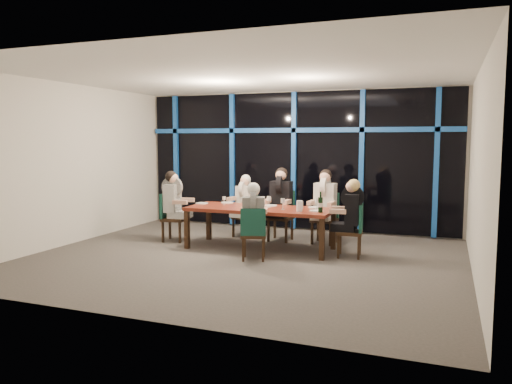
# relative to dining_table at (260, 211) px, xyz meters

# --- Properties ---
(room) EXTENTS (7.04, 7.00, 3.02)m
(room) POSITION_rel_dining_table_xyz_m (0.00, -0.80, 1.34)
(room) COLOR #544E4A
(room) RESTS_ON ground
(window_wall) EXTENTS (6.86, 0.43, 2.94)m
(window_wall) POSITION_rel_dining_table_xyz_m (0.01, 2.13, 0.87)
(window_wall) COLOR black
(window_wall) RESTS_ON ground
(dining_table) EXTENTS (2.60, 1.00, 0.75)m
(dining_table) POSITION_rel_dining_table_xyz_m (0.00, 0.00, 0.00)
(dining_table) COLOR maroon
(dining_table) RESTS_ON ground
(chair_far_left) EXTENTS (0.48, 0.48, 0.86)m
(chair_far_left) POSITION_rel_dining_table_xyz_m (-0.67, 1.01, -0.20)
(chair_far_left) COLOR black
(chair_far_left) RESTS_ON ground
(chair_far_mid) EXTENTS (0.46, 0.46, 0.97)m
(chair_far_mid) POSITION_rel_dining_table_xyz_m (0.11, 0.93, -0.14)
(chair_far_mid) COLOR black
(chair_far_mid) RESTS_ON ground
(chair_far_right) EXTENTS (0.48, 0.48, 0.96)m
(chair_far_right) POSITION_rel_dining_table_xyz_m (0.97, 0.97, -0.15)
(chair_far_right) COLOR black
(chair_far_right) RESTS_ON ground
(chair_end_left) EXTENTS (0.49, 0.49, 0.93)m
(chair_end_left) POSITION_rel_dining_table_xyz_m (-1.87, 0.05, -0.16)
(chair_end_left) COLOR black
(chair_end_left) RESTS_ON ground
(chair_end_right) EXTENTS (0.45, 0.45, 0.89)m
(chair_end_right) POSITION_rel_dining_table_xyz_m (1.69, -0.02, -0.18)
(chair_end_right) COLOR black
(chair_end_right) RESTS_ON ground
(chair_near_mid) EXTENTS (0.50, 0.50, 0.87)m
(chair_near_mid) POSITION_rel_dining_table_xyz_m (0.21, -0.85, -0.20)
(chair_near_mid) COLOR black
(chair_near_mid) RESTS_ON ground
(diner_far_left) EXTENTS (0.49, 0.58, 0.84)m
(diner_far_left) POSITION_rel_dining_table_xyz_m (-0.69, 0.94, 0.14)
(diner_far_left) COLOR beige
(diner_far_left) RESTS_ON ground
(diner_far_mid) EXTENTS (0.49, 0.60, 0.94)m
(diner_far_mid) POSITION_rel_dining_table_xyz_m (0.11, 0.84, 0.24)
(diner_far_mid) COLOR black
(diner_far_mid) RESTS_ON ground
(diner_far_right) EXTENTS (0.49, 0.61, 0.93)m
(diner_far_right) POSITION_rel_dining_table_xyz_m (0.97, 0.89, 0.23)
(diner_far_right) COLOR beige
(diner_far_right) RESTS_ON ground
(diner_end_left) EXTENTS (0.61, 0.49, 0.91)m
(diner_end_left) POSITION_rel_dining_table_xyz_m (-1.79, 0.06, 0.21)
(diner_end_left) COLOR black
(diner_end_left) RESTS_ON ground
(diner_end_right) EXTENTS (0.57, 0.47, 0.87)m
(diner_end_right) POSITION_rel_dining_table_xyz_m (1.62, -0.03, 0.17)
(diner_end_right) COLOR black
(diner_end_right) RESTS_ON ground
(diner_near_mid) EXTENTS (0.51, 0.59, 0.84)m
(diner_near_mid) POSITION_rel_dining_table_xyz_m (0.18, -0.78, 0.15)
(diner_near_mid) COLOR black
(diner_near_mid) RESTS_ON ground
(plate_far_left) EXTENTS (0.24, 0.24, 0.01)m
(plate_far_left) POSITION_rel_dining_table_xyz_m (-0.82, 0.39, 0.08)
(plate_far_left) COLOR white
(plate_far_left) RESTS_ON dining_table
(plate_far_mid) EXTENTS (0.24, 0.24, 0.01)m
(plate_far_mid) POSITION_rel_dining_table_xyz_m (0.10, 0.28, 0.08)
(plate_far_mid) COLOR white
(plate_far_mid) RESTS_ON dining_table
(plate_far_right) EXTENTS (0.24, 0.24, 0.01)m
(plate_far_right) POSITION_rel_dining_table_xyz_m (0.92, 0.33, 0.08)
(plate_far_right) COLOR white
(plate_far_right) RESTS_ON dining_table
(plate_end_left) EXTENTS (0.24, 0.24, 0.01)m
(plate_end_left) POSITION_rel_dining_table_xyz_m (-1.23, 0.14, 0.08)
(plate_end_left) COLOR white
(plate_end_left) RESTS_ON dining_table
(plate_end_right) EXTENTS (0.24, 0.24, 0.01)m
(plate_end_right) POSITION_rel_dining_table_xyz_m (1.05, -0.09, 0.08)
(plate_end_right) COLOR white
(plate_end_right) RESTS_ON dining_table
(plate_near_mid) EXTENTS (0.24, 0.24, 0.01)m
(plate_near_mid) POSITION_rel_dining_table_xyz_m (0.01, -0.24, 0.08)
(plate_near_mid) COLOR white
(plate_near_mid) RESTS_ON dining_table
(wine_bottle) EXTENTS (0.08, 0.08, 0.35)m
(wine_bottle) POSITION_rel_dining_table_xyz_m (1.15, -0.20, 0.20)
(wine_bottle) COLOR black
(wine_bottle) RESTS_ON dining_table
(water_pitcher) EXTENTS (0.12, 0.10, 0.19)m
(water_pitcher) POSITION_rel_dining_table_xyz_m (0.79, -0.21, 0.16)
(water_pitcher) COLOR white
(water_pitcher) RESTS_ON dining_table
(tea_light) EXTENTS (0.05, 0.05, 0.03)m
(tea_light) POSITION_rel_dining_table_xyz_m (-0.12, -0.21, 0.08)
(tea_light) COLOR #FFA84C
(tea_light) RESTS_ON dining_table
(wine_glass_a) EXTENTS (0.07, 0.07, 0.17)m
(wine_glass_a) POSITION_rel_dining_table_xyz_m (-0.31, -0.06, 0.19)
(wine_glass_a) COLOR silver
(wine_glass_a) RESTS_ON dining_table
(wine_glass_b) EXTENTS (0.08, 0.08, 0.19)m
(wine_glass_b) POSITION_rel_dining_table_xyz_m (0.13, 0.12, 0.21)
(wine_glass_b) COLOR silver
(wine_glass_b) RESTS_ON dining_table
(wine_glass_c) EXTENTS (0.07, 0.07, 0.19)m
(wine_glass_c) POSITION_rel_dining_table_xyz_m (0.45, -0.08, 0.21)
(wine_glass_c) COLOR silver
(wine_glass_c) RESTS_ON dining_table
(wine_glass_d) EXTENTS (0.06, 0.06, 0.16)m
(wine_glass_d) POSITION_rel_dining_table_xyz_m (-0.75, 0.10, 0.18)
(wine_glass_d) COLOR white
(wine_glass_d) RESTS_ON dining_table
(wine_glass_e) EXTENTS (0.08, 0.08, 0.19)m
(wine_glass_e) POSITION_rel_dining_table_xyz_m (0.99, 0.19, 0.21)
(wine_glass_e) COLOR white
(wine_glass_e) RESTS_ON dining_table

